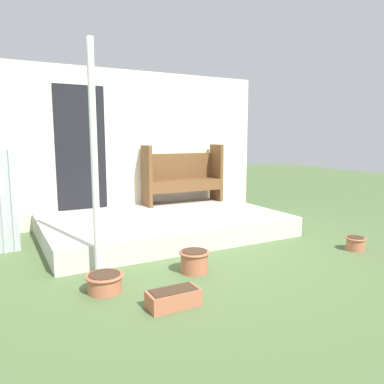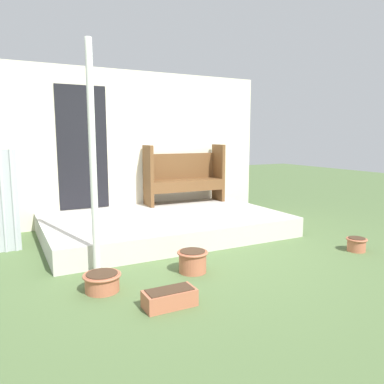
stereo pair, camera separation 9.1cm
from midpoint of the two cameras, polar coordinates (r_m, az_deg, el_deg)
name	(u,v)px [view 1 (the left image)]	position (r m, az deg, el deg)	size (l,w,h in m)	color
ground_plane	(188,255)	(4.78, -1.23, -9.65)	(24.00, 24.00, 0.00)	#516B3D
porch_slab	(164,225)	(5.78, -4.73, -4.99)	(3.53, 2.21, 0.29)	beige
house_wall	(135,147)	(6.67, -9.12, 6.75)	(4.73, 0.08, 2.60)	beige
support_post	(94,161)	(4.03, -15.29, 4.56)	(0.07, 0.07, 2.47)	white
bench	(182,174)	(6.76, -1.86, 2.70)	(1.46, 0.43, 1.05)	brown
flower_pot_left	(105,282)	(3.81, -13.85, -13.14)	(0.37, 0.37, 0.18)	#B76647
flower_pot_middle	(194,260)	(4.19, -0.27, -10.38)	(0.35, 0.35, 0.24)	#B76647
flower_pot_right	(356,243)	(5.40, 23.21, -7.13)	(0.27, 0.27, 0.18)	#B76647
planter_box_rect	(174,298)	(3.42, -3.62, -15.84)	(0.46, 0.22, 0.16)	#B76647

